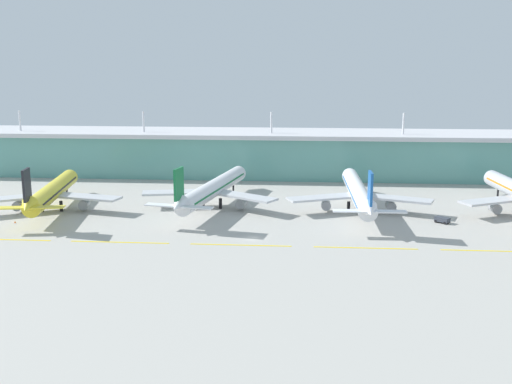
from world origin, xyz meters
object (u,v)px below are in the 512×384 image
(safety_cone_left_wingtip, at_px, (15,222))
(airliner_nearest, at_px, (52,192))
(airliner_far_middle, at_px, (358,192))
(pushback_tug, at_px, (442,220))
(airliner_near_middle, at_px, (213,189))

(safety_cone_left_wingtip, bearing_deg, airliner_nearest, 72.68)
(airliner_far_middle, height_order, pushback_tug, airliner_far_middle)
(airliner_near_middle, height_order, airliner_far_middle, same)
(airliner_nearest, distance_m, airliner_near_middle, 54.45)
(airliner_near_middle, relative_size, airliner_far_middle, 1.01)
(airliner_nearest, relative_size, safety_cone_left_wingtip, 88.02)
(pushback_tug, height_order, safety_cone_left_wingtip, pushback_tug)
(airliner_near_middle, relative_size, safety_cone_left_wingtip, 100.06)
(airliner_far_middle, height_order, safety_cone_left_wingtip, airliner_far_middle)
(airliner_nearest, relative_size, airliner_near_middle, 0.88)
(airliner_near_middle, distance_m, pushback_tug, 76.58)
(safety_cone_left_wingtip, bearing_deg, pushback_tug, 4.48)
(airliner_nearest, height_order, safety_cone_left_wingtip, airliner_nearest)
(pushback_tug, bearing_deg, safety_cone_left_wingtip, -175.52)
(airliner_far_middle, distance_m, pushback_tug, 29.02)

